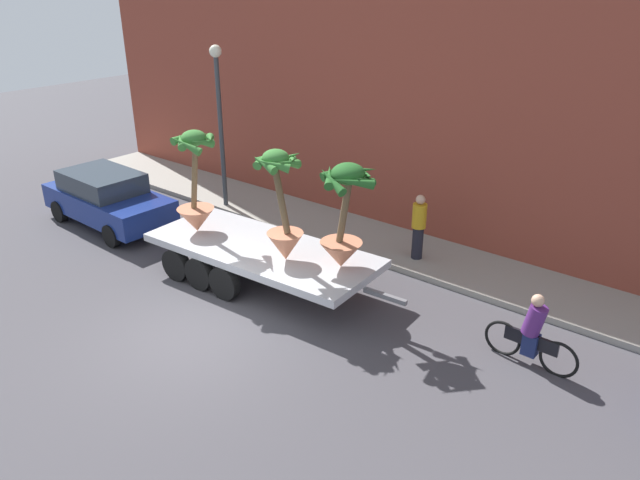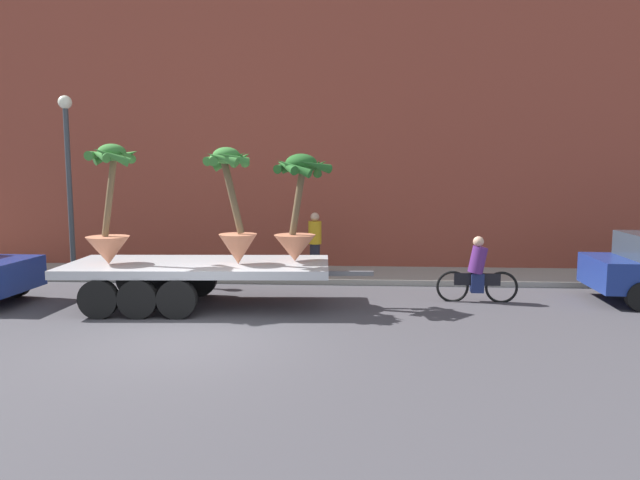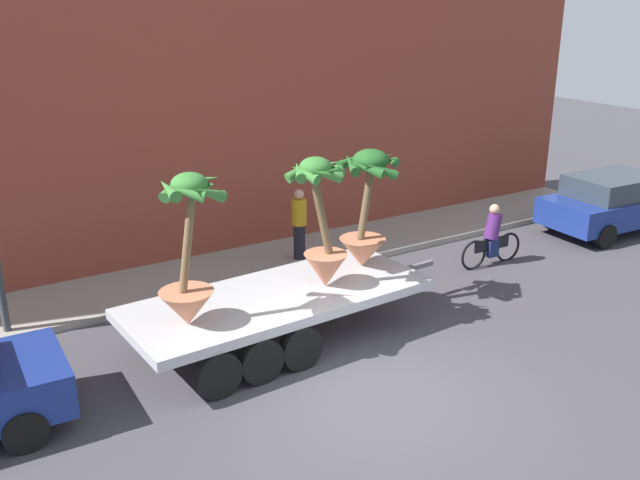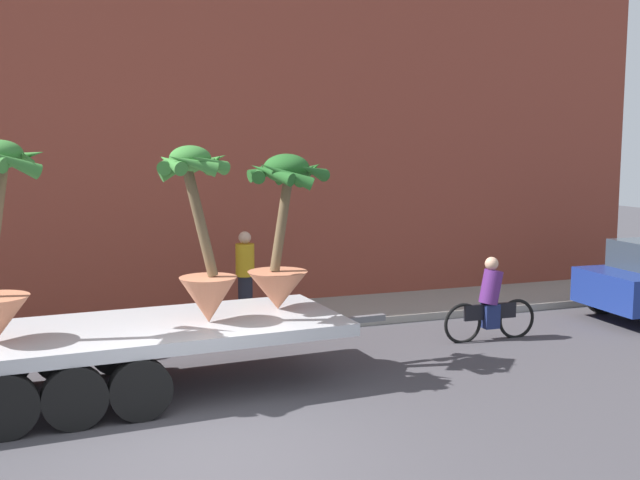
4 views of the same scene
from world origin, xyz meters
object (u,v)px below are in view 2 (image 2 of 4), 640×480
object	(u,v)px
flatbed_trailer	(187,272)
cyclist	(477,273)
potted_palm_middle	(234,211)
potted_palm_front	(110,215)
street_lamp	(68,162)
potted_palm_rear	(298,209)
pedestrian_near_gate	(315,242)

from	to	relation	value
flatbed_trailer	cyclist	size ratio (longest dim) A/B	3.66
potted_palm_middle	potted_palm_front	distance (m)	2.66
flatbed_trailer	potted_palm_middle	distance (m)	1.76
potted_palm_front	cyclist	size ratio (longest dim) A/B	1.40
potted_palm_middle	cyclist	bearing A→B (deg)	10.52
cyclist	street_lamp	distance (m)	11.02
flatbed_trailer	potted_palm_front	size ratio (longest dim) A/B	2.62
potted_palm_rear	potted_palm_middle	distance (m)	1.42
pedestrian_near_gate	potted_palm_middle	bearing A→B (deg)	-113.40
potted_palm_front	cyclist	bearing A→B (deg)	8.33
cyclist	street_lamp	world-z (taller)	street_lamp
potted_palm_middle	potted_palm_front	size ratio (longest dim) A/B	0.97
potted_palm_front	pedestrian_near_gate	distance (m)	5.58
potted_palm_rear	pedestrian_near_gate	xyz separation A→B (m)	(0.16, 2.94, -1.10)
flatbed_trailer	potted_palm_middle	bearing A→B (deg)	-7.78
potted_palm_middle	potted_palm_front	bearing A→B (deg)	-176.19
cyclist	street_lamp	size ratio (longest dim) A/B	0.38
flatbed_trailer	cyclist	bearing A→B (deg)	7.49
flatbed_trailer	potted_palm_rear	world-z (taller)	potted_palm_rear
potted_palm_front	street_lamp	bearing A→B (deg)	128.26
flatbed_trailer	street_lamp	world-z (taller)	street_lamp
potted_palm_middle	pedestrian_near_gate	distance (m)	3.89
flatbed_trailer	potted_palm_front	distance (m)	2.05
potted_palm_rear	cyclist	bearing A→B (deg)	7.16
cyclist	pedestrian_near_gate	distance (m)	4.61
street_lamp	potted_palm_middle	bearing A→B (deg)	-30.15
potted_palm_middle	street_lamp	bearing A→B (deg)	149.85
potted_palm_front	street_lamp	xyz separation A→B (m)	(-2.50, 3.17, 1.19)
flatbed_trailer	street_lamp	xyz separation A→B (m)	(-4.06, 2.84, 2.47)
cyclist	potted_palm_middle	bearing A→B (deg)	-169.48
flatbed_trailer	potted_palm_rear	xyz separation A→B (m)	(2.42, 0.34, 1.38)
flatbed_trailer	potted_palm_rear	distance (m)	2.80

